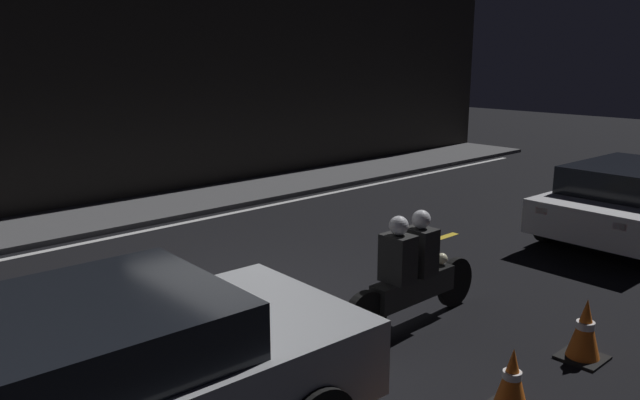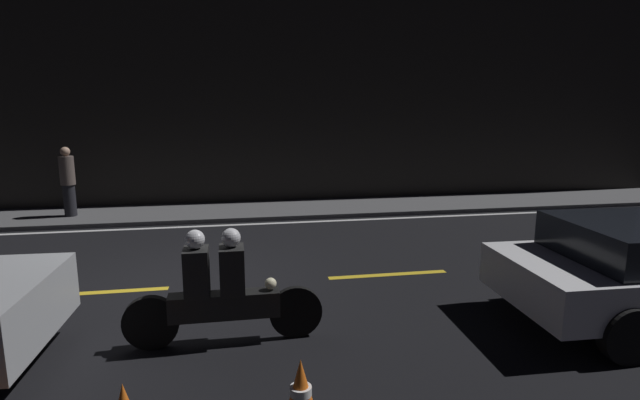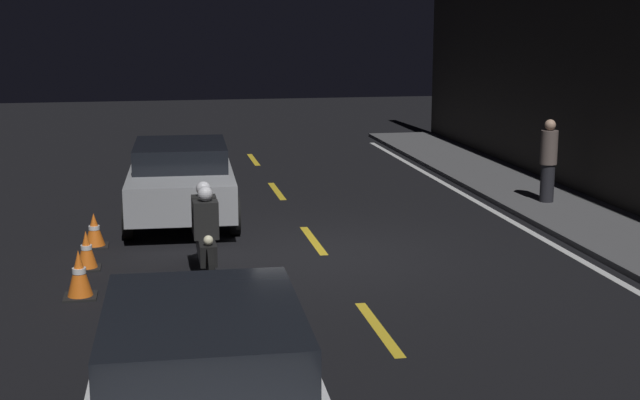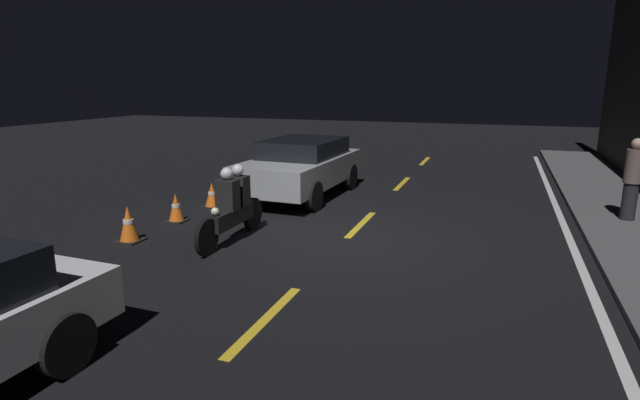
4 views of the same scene
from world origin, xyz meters
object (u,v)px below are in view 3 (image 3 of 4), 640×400
Objects in this scene: motorcycle at (206,234)px; pedestrian at (548,160)px; traffic_cone_near at (94,231)px; traffic_cone_mid at (86,251)px; traffic_cone_far at (79,274)px; sedan_white at (205,381)px; hatchback_silver at (181,179)px.

motorcycle is 7.99m from pedestrian.
pedestrian reaches higher than motorcycle.
traffic_cone_near is 1.35m from traffic_cone_mid.
traffic_cone_far is at bearing -0.84° from traffic_cone_near.
traffic_cone_near is (-7.68, -1.37, -0.44)m from sedan_white.
sedan_white is 6.35× the size of traffic_cone_far.
hatchback_silver is 9.49m from sedan_white.
sedan_white is 7.35× the size of traffic_cone_near.
hatchback_silver is 2.41m from traffic_cone_near.
hatchback_silver is 1.00× the size of sedan_white.
traffic_cone_mid is 1.43m from traffic_cone_far.
hatchback_silver is 1.84× the size of motorcycle.
traffic_cone_near is at bearing 178.36° from traffic_cone_mid.
hatchback_silver is 2.54× the size of pedestrian.
motorcycle is at bearing 39.89° from traffic_cone_near.
pedestrian is at bearing 142.90° from sedan_white.
sedan_white is at bearing 12.53° from traffic_cone_mid.
pedestrian is (-1.62, 8.81, 0.67)m from traffic_cone_near.
pedestrian is (-2.97, 8.85, 0.66)m from traffic_cone_mid.
traffic_cone_far is (4.58, -1.56, -0.46)m from hatchback_silver.
traffic_cone_mid is at bearing -112.30° from motorcycle.
traffic_cone_near is at bearing -140.31° from motorcycle.
traffic_cone_near is 0.97× the size of traffic_cone_mid.
motorcycle is 3.85× the size of traffic_cone_mid.
sedan_white is 6.51m from traffic_cone_mid.
pedestrian is at bearing 116.40° from traffic_cone_far.
hatchback_silver is 7.30m from pedestrian.
pedestrian reaches higher than traffic_cone_near.
traffic_cone_mid is (-6.34, -1.41, -0.43)m from sedan_white.
motorcycle is 1.94m from traffic_cone_mid.
hatchback_silver is 6.32× the size of traffic_cone_far.
traffic_cone_far is at bearing -0.09° from traffic_cone_mid.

